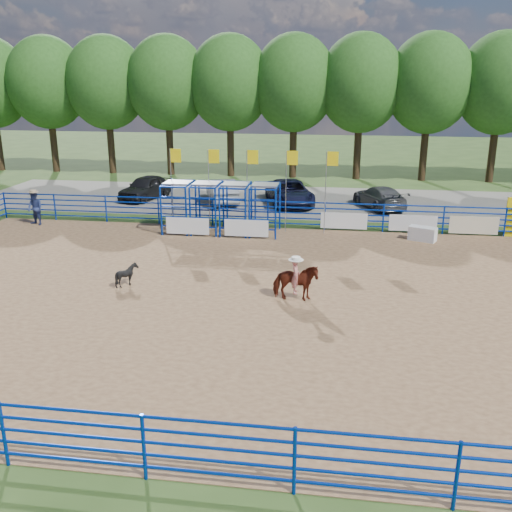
{
  "coord_description": "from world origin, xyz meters",
  "views": [
    {
      "loc": [
        3.59,
        -19.21,
        7.81
      ],
      "look_at": [
        0.67,
        1.0,
        1.3
      ],
      "focal_mm": 40.0,
      "sensor_mm": 36.0,
      "label": 1
    }
  ],
  "objects_px": {
    "calf": "(127,275)",
    "car_c": "(290,192)",
    "spectator_cowboy": "(35,208)",
    "car_b": "(222,191)",
    "car_d": "(379,197)",
    "horse_and_rider": "(295,280)",
    "announcer_table": "(422,234)",
    "car_a": "(146,187)"
  },
  "relations": [
    {
      "from": "spectator_cowboy",
      "to": "car_b",
      "type": "bearing_deg",
      "value": 38.97
    },
    {
      "from": "announcer_table",
      "to": "calf",
      "type": "relative_size",
      "value": 1.46
    },
    {
      "from": "horse_and_rider",
      "to": "car_b",
      "type": "height_order",
      "value": "horse_and_rider"
    },
    {
      "from": "car_b",
      "to": "car_d",
      "type": "xyz_separation_m",
      "value": [
        9.84,
        -0.15,
        -0.09
      ]
    },
    {
      "from": "horse_and_rider",
      "to": "car_c",
      "type": "bearing_deg",
      "value": 95.75
    },
    {
      "from": "spectator_cowboy",
      "to": "car_d",
      "type": "height_order",
      "value": "spectator_cowboy"
    },
    {
      "from": "announcer_table",
      "to": "car_c",
      "type": "distance_m",
      "value": 10.32
    },
    {
      "from": "car_c",
      "to": "announcer_table",
      "type": "bearing_deg",
      "value": -60.97
    },
    {
      "from": "horse_and_rider",
      "to": "car_d",
      "type": "bearing_deg",
      "value": 76.11
    },
    {
      "from": "car_a",
      "to": "car_d",
      "type": "relative_size",
      "value": 0.97
    },
    {
      "from": "car_b",
      "to": "car_c",
      "type": "relative_size",
      "value": 0.85
    },
    {
      "from": "calf",
      "to": "car_b",
      "type": "bearing_deg",
      "value": -9.51
    },
    {
      "from": "calf",
      "to": "car_c",
      "type": "distance_m",
      "value": 16.25
    },
    {
      "from": "calf",
      "to": "car_d",
      "type": "height_order",
      "value": "car_d"
    },
    {
      "from": "car_d",
      "to": "calf",
      "type": "bearing_deg",
      "value": 32.81
    },
    {
      "from": "horse_and_rider",
      "to": "calf",
      "type": "distance_m",
      "value": 6.57
    },
    {
      "from": "spectator_cowboy",
      "to": "car_a",
      "type": "xyz_separation_m",
      "value": [
        3.64,
        7.54,
        -0.2
      ]
    },
    {
      "from": "announcer_table",
      "to": "horse_and_rider",
      "type": "bearing_deg",
      "value": -122.73
    },
    {
      "from": "announcer_table",
      "to": "car_b",
      "type": "distance_m",
      "value": 13.63
    },
    {
      "from": "spectator_cowboy",
      "to": "car_d",
      "type": "xyz_separation_m",
      "value": [
        18.66,
        6.99,
        -0.3
      ]
    },
    {
      "from": "spectator_cowboy",
      "to": "calf",
      "type": "bearing_deg",
      "value": -45.17
    },
    {
      "from": "spectator_cowboy",
      "to": "announcer_table",
      "type": "bearing_deg",
      "value": -0.46
    },
    {
      "from": "announcer_table",
      "to": "car_d",
      "type": "relative_size",
      "value": 0.28
    },
    {
      "from": "calf",
      "to": "spectator_cowboy",
      "type": "xyz_separation_m",
      "value": [
        -8.21,
        8.26,
        0.51
      ]
    },
    {
      "from": "car_c",
      "to": "car_d",
      "type": "relative_size",
      "value": 1.17
    },
    {
      "from": "announcer_table",
      "to": "spectator_cowboy",
      "type": "xyz_separation_m",
      "value": [
        -20.32,
        0.16,
        0.6
      ]
    },
    {
      "from": "calf",
      "to": "car_c",
      "type": "relative_size",
      "value": 0.17
    },
    {
      "from": "car_d",
      "to": "car_a",
      "type": "bearing_deg",
      "value": -24.87
    },
    {
      "from": "horse_and_rider",
      "to": "spectator_cowboy",
      "type": "distance_m",
      "value": 17.19
    },
    {
      "from": "horse_and_rider",
      "to": "car_a",
      "type": "distance_m",
      "value": 19.79
    },
    {
      "from": "car_b",
      "to": "calf",
      "type": "bearing_deg",
      "value": 68.57
    },
    {
      "from": "car_a",
      "to": "car_b",
      "type": "bearing_deg",
      "value": 11.59
    },
    {
      "from": "car_c",
      "to": "car_d",
      "type": "xyz_separation_m",
      "value": [
        5.53,
        -0.24,
        -0.08
      ]
    },
    {
      "from": "announcer_table",
      "to": "car_b",
      "type": "xyz_separation_m",
      "value": [
        -11.5,
        7.3,
        0.4
      ]
    },
    {
      "from": "car_b",
      "to": "announcer_table",
      "type": "bearing_deg",
      "value": 128.46
    },
    {
      "from": "announcer_table",
      "to": "car_a",
      "type": "bearing_deg",
      "value": 155.21
    },
    {
      "from": "spectator_cowboy",
      "to": "car_a",
      "type": "relative_size",
      "value": 0.43
    },
    {
      "from": "calf",
      "to": "car_c",
      "type": "bearing_deg",
      "value": -24.86
    },
    {
      "from": "car_b",
      "to": "car_c",
      "type": "distance_m",
      "value": 4.31
    },
    {
      "from": "spectator_cowboy",
      "to": "car_a",
      "type": "distance_m",
      "value": 8.38
    },
    {
      "from": "car_d",
      "to": "car_b",
      "type": "bearing_deg",
      "value": -23.61
    },
    {
      "from": "car_a",
      "to": "car_b",
      "type": "distance_m",
      "value": 5.19
    }
  ]
}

